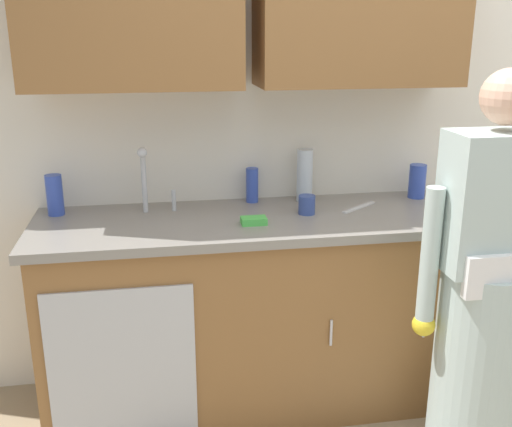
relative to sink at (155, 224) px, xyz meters
name	(u,v)px	position (x,y,z in m)	size (l,w,h in m)	color
kitchen_wall_with_uppers	(328,88)	(0.85, 0.29, 0.55)	(4.80, 0.44, 2.70)	silver
counter_cabinet	(253,315)	(0.44, -0.01, -0.48)	(1.90, 0.62, 0.90)	brown
countertop	(254,221)	(0.44, -0.01, -0.01)	(1.96, 0.66, 0.04)	gray
sink	(155,224)	(0.00, 0.00, 0.00)	(0.50, 0.36, 0.35)	#B7BABF
person_at_sink	(482,313)	(1.24, -0.61, -0.23)	(0.55, 0.34, 1.62)	white
bottle_water_short	(305,175)	(0.73, 0.20, 0.14)	(0.08, 0.08, 0.26)	silver
bottle_soap	(417,181)	(1.29, 0.17, 0.10)	(0.08, 0.08, 0.17)	#334CB2
bottle_cleaner_spray	(55,195)	(-0.44, 0.17, 0.11)	(0.07, 0.07, 0.18)	#334CB2
bottle_water_tall	(252,185)	(0.47, 0.23, 0.10)	(0.06, 0.06, 0.17)	#334CB2
cup_by_sink	(307,205)	(0.68, -0.01, 0.06)	(0.08, 0.08, 0.09)	#33478C
knife_on_counter	(359,207)	(0.95, 0.04, 0.02)	(0.24, 0.02, 0.01)	silver
sponge	(254,221)	(0.42, -0.12, 0.03)	(0.11, 0.07, 0.03)	#4CBF4C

